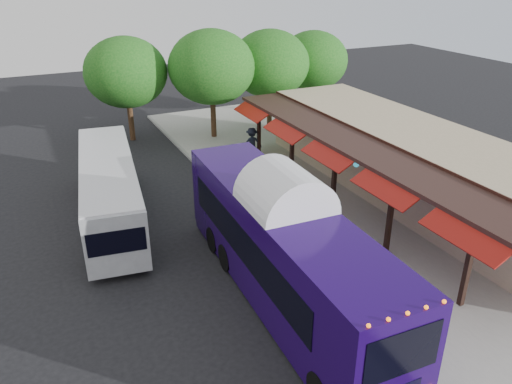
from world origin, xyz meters
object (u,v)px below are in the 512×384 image
coach_bus (284,246)px  sign_board (369,252)px  ped_d (252,143)px  ped_b (312,197)px  ped_c (292,224)px  ped_a (398,318)px  city_bus (109,188)px

coach_bus → sign_board: coach_bus is taller
sign_board → ped_d: bearing=92.2°
ped_b → ped_c: ped_b is taller
ped_b → sign_board: 4.86m
ped_c → coach_bus: bearing=34.6°
ped_b → sign_board: ped_b is taller
ped_d → sign_board: size_ratio=1.76×
ped_a → ped_d: size_ratio=0.91×
ped_d → ped_b: bearing=94.9°
sign_board → coach_bus: bearing=-172.9°
coach_bus → ped_d: coach_bus is taller
ped_c → city_bus: bearing=-63.2°
coach_bus → sign_board: (3.78, 0.01, -1.28)m
city_bus → coach_bus: bearing=-55.9°
ped_b → sign_board: (-0.35, -4.84, -0.22)m
ped_a → ped_c: (-0.00, 6.66, 0.06)m
coach_bus → ped_a: bearing=-58.8°
coach_bus → city_bus: 9.80m
ped_c → ped_d: (2.80, 9.91, 0.02)m
ped_a → ped_d: (2.80, 16.57, 0.08)m
coach_bus → sign_board: size_ratio=11.69×
ped_b → ped_c: bearing=57.7°
coach_bus → ped_b: coach_bus is taller
coach_bus → city_bus: coach_bus is taller
ped_b → ped_a: bearing=92.1°
ped_a → ped_b: bearing=57.2°
city_bus → ped_b: bearing=-17.0°
city_bus → ped_a: city_bus is taller
city_bus → ped_c: size_ratio=5.91×
ped_c → ped_d: size_ratio=0.98×
ped_a → ped_c: 6.66m
ped_a → ped_d: bearing=61.4°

